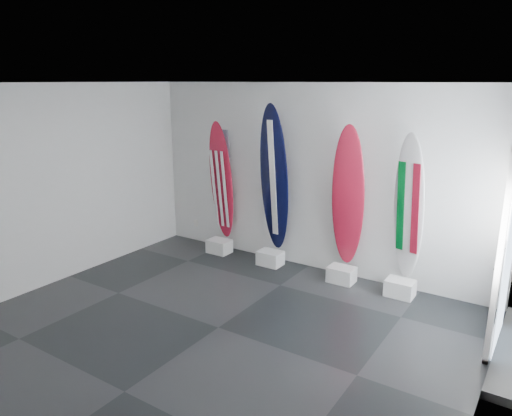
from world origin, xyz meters
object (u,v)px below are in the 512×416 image
Objects in this scene: surfboard_usa at (221,181)px; surfboard_swiss at (348,197)px; surfboard_navy at (274,179)px; surfboard_italy at (409,208)px.

surfboard_usa is 2.38m from surfboard_swiss.
surfboard_usa is 0.87× the size of surfboard_navy.
surfboard_navy is at bearing -163.53° from surfboard_italy.
surfboard_usa is at bearing 171.73° from surfboard_swiss.
surfboard_italy is (2.20, 0.00, -0.16)m from surfboard_navy.
surfboard_italy is at bearing 1.68° from surfboard_usa.
surfboard_italy is at bearing -8.27° from surfboard_swiss.
surfboard_navy reaches higher than surfboard_usa.
surfboard_swiss is (2.38, 0.00, 0.03)m from surfboard_usa.
surfboard_usa is at bearing -163.53° from surfboard_italy.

